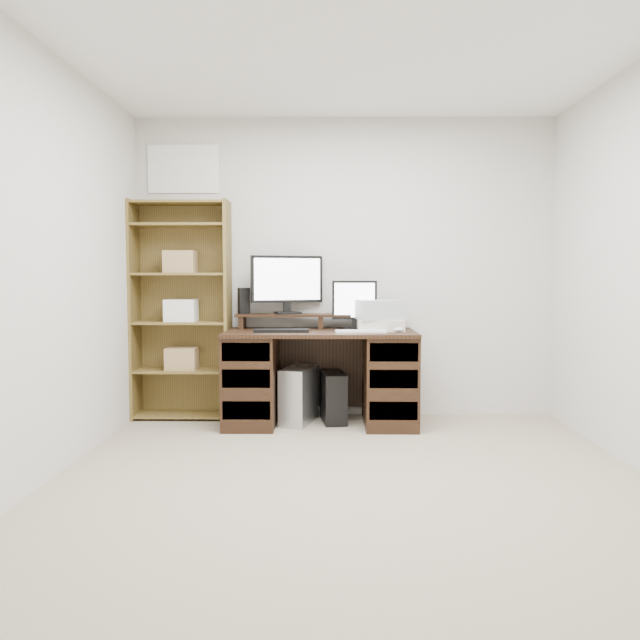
{
  "coord_description": "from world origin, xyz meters",
  "views": [
    {
      "loc": [
        -0.13,
        -3.29,
        1.19
      ],
      "look_at": [
        -0.2,
        1.43,
        0.85
      ],
      "focal_mm": 35.0,
      "sensor_mm": 36.0,
      "label": 1
    }
  ],
  "objects_px": {
    "desk": "(320,376)",
    "monitor_small": "(354,303)",
    "monitor_wide": "(287,281)",
    "printer": "(380,325)",
    "tower_silver": "(299,395)",
    "tower_black": "(333,397)",
    "bookshelf": "(182,308)"
  },
  "relations": [
    {
      "from": "monitor_wide",
      "to": "bookshelf",
      "type": "bearing_deg",
      "value": 160.24
    },
    {
      "from": "bookshelf",
      "to": "monitor_small",
      "type": "bearing_deg",
      "value": -3.98
    },
    {
      "from": "monitor_wide",
      "to": "monitor_small",
      "type": "height_order",
      "value": "monitor_wide"
    },
    {
      "from": "monitor_small",
      "to": "monitor_wide",
      "type": "bearing_deg",
      "value": 170.9
    },
    {
      "from": "tower_silver",
      "to": "tower_black",
      "type": "relative_size",
      "value": 1.06
    },
    {
      "from": "desk",
      "to": "monitor_wide",
      "type": "xyz_separation_m",
      "value": [
        -0.28,
        0.22,
        0.75
      ]
    },
    {
      "from": "desk",
      "to": "monitor_wide",
      "type": "relative_size",
      "value": 2.57
    },
    {
      "from": "tower_black",
      "to": "desk",
      "type": "bearing_deg",
      "value": -151.51
    },
    {
      "from": "desk",
      "to": "monitor_small",
      "type": "height_order",
      "value": "monitor_small"
    },
    {
      "from": "tower_silver",
      "to": "tower_black",
      "type": "bearing_deg",
      "value": 23.81
    },
    {
      "from": "monitor_wide",
      "to": "monitor_small",
      "type": "relative_size",
      "value": 1.47
    },
    {
      "from": "desk",
      "to": "tower_black",
      "type": "height_order",
      "value": "desk"
    },
    {
      "from": "monitor_wide",
      "to": "printer",
      "type": "relative_size",
      "value": 1.62
    },
    {
      "from": "printer",
      "to": "tower_silver",
      "type": "relative_size",
      "value": 0.8
    },
    {
      "from": "printer",
      "to": "tower_silver",
      "type": "bearing_deg",
      "value": 176.07
    },
    {
      "from": "printer",
      "to": "tower_black",
      "type": "distance_m",
      "value": 0.7
    },
    {
      "from": "monitor_wide",
      "to": "tower_silver",
      "type": "bearing_deg",
      "value": -80.18
    },
    {
      "from": "monitor_wide",
      "to": "tower_black",
      "type": "height_order",
      "value": "monitor_wide"
    },
    {
      "from": "desk",
      "to": "monitor_wide",
      "type": "distance_m",
      "value": 0.83
    },
    {
      "from": "tower_silver",
      "to": "bookshelf",
      "type": "distance_m",
      "value": 1.21
    },
    {
      "from": "monitor_small",
      "to": "tower_silver",
      "type": "bearing_deg",
      "value": -168.48
    },
    {
      "from": "printer",
      "to": "bookshelf",
      "type": "distance_m",
      "value": 1.65
    },
    {
      "from": "monitor_wide",
      "to": "printer",
      "type": "bearing_deg",
      "value": -35.83
    },
    {
      "from": "tower_silver",
      "to": "tower_black",
      "type": "height_order",
      "value": "tower_silver"
    },
    {
      "from": "printer",
      "to": "bookshelf",
      "type": "relative_size",
      "value": 0.2
    },
    {
      "from": "tower_black",
      "to": "monitor_wide",
      "type": "bearing_deg",
      "value": 151.84
    },
    {
      "from": "desk",
      "to": "bookshelf",
      "type": "relative_size",
      "value": 0.83
    },
    {
      "from": "printer",
      "to": "tower_silver",
      "type": "xyz_separation_m",
      "value": [
        -0.65,
        0.03,
        -0.57
      ]
    },
    {
      "from": "desk",
      "to": "printer",
      "type": "xyz_separation_m",
      "value": [
        0.48,
        0.0,
        0.41
      ]
    },
    {
      "from": "bookshelf",
      "to": "printer",
      "type": "bearing_deg",
      "value": -7.28
    },
    {
      "from": "monitor_wide",
      "to": "monitor_small",
      "type": "distance_m",
      "value": 0.59
    },
    {
      "from": "tower_black",
      "to": "bookshelf",
      "type": "distance_m",
      "value": 1.45
    }
  ]
}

